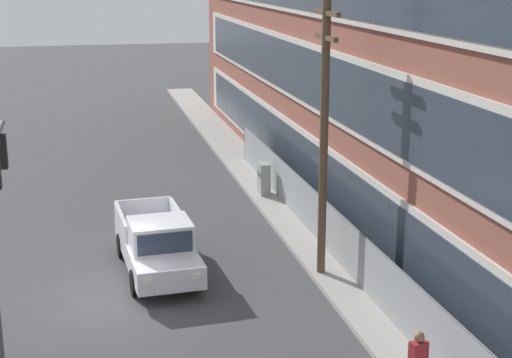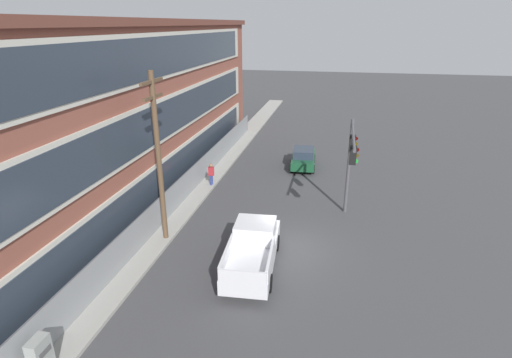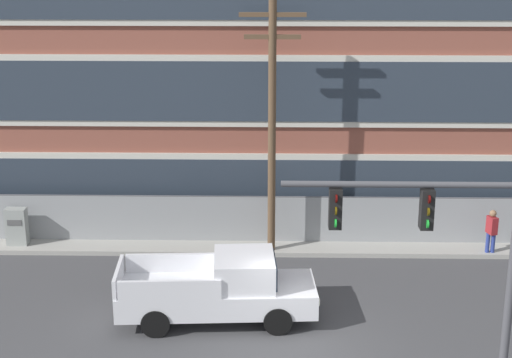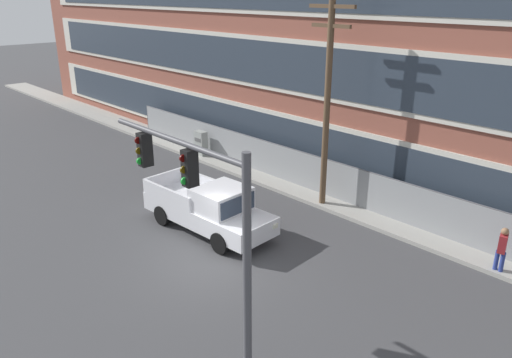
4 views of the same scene
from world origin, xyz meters
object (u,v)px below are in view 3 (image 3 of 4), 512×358
object	(u,v)px
traffic_signal_mast	(445,244)
utility_pole_near_corner	(272,120)
electrical_cabinet	(17,229)
pedestrian_near_cabinet	(492,230)
pickup_truck_white	(221,289)

from	to	relation	value
traffic_signal_mast	utility_pole_near_corner	xyz separation A→B (m)	(-3.82, 9.20, 0.71)
traffic_signal_mast	electrical_cabinet	size ratio (longest dim) A/B	3.82
utility_pole_near_corner	pedestrian_near_cabinet	size ratio (longest dim) A/B	5.13
traffic_signal_mast	pedestrian_near_cabinet	size ratio (longest dim) A/B	3.37
utility_pole_near_corner	electrical_cabinet	world-z (taller)	utility_pole_near_corner
pickup_truck_white	electrical_cabinet	distance (m)	9.18
traffic_signal_mast	pickup_truck_white	xyz separation A→B (m)	(-5.24, 4.21, -3.11)
pickup_truck_white	traffic_signal_mast	bearing A→B (deg)	-38.78
traffic_signal_mast	electrical_cabinet	distance (m)	16.23
utility_pole_near_corner	electrical_cabinet	size ratio (longest dim) A/B	5.81
pickup_truck_white	utility_pole_near_corner	xyz separation A→B (m)	(1.42, 4.99, 3.81)
pickup_truck_white	utility_pole_near_corner	size ratio (longest dim) A/B	0.66
utility_pole_near_corner	pickup_truck_white	bearing A→B (deg)	-105.84
electrical_cabinet	pedestrian_near_cabinet	size ratio (longest dim) A/B	0.88
pickup_truck_white	utility_pole_near_corner	distance (m)	6.44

